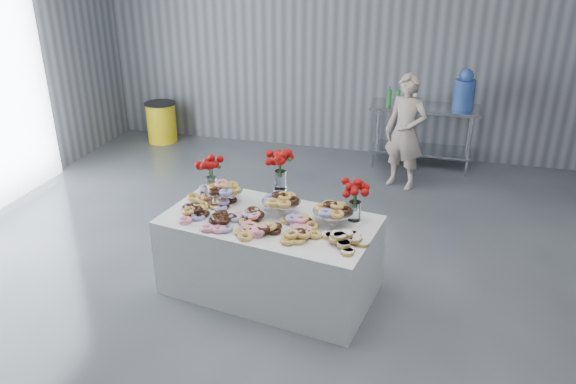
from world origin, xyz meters
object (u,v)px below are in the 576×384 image
Objects in this scene: prep_table at (423,125)px; water_jug at (464,91)px; person at (405,132)px; trash_barrel at (162,122)px; display_table at (270,255)px.

water_jug reaches higher than prep_table.
prep_table is 2.71× the size of water_jug.
person is 4.04m from trash_barrel.
water_jug is at bearing 0.00° from trash_barrel.
display_table is at bearing -108.10° from prep_table.
prep_table is 2.32× the size of trash_barrel.
display_table is 3.43× the size of water_jug.
water_jug reaches higher than display_table.
trash_barrel is at bearing 129.05° from display_table.
trash_barrel is at bearing 180.00° from water_jug.
prep_table is at bearing 180.00° from water_jug.
display_table is at bearing -87.00° from person.
person is at bearing 70.67° from display_table.
display_table is 2.93× the size of trash_barrel.
trash_barrel is (-2.95, 3.63, -0.05)m from display_table.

